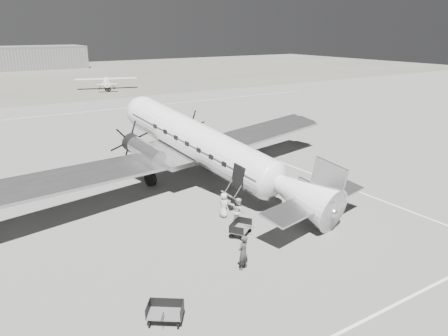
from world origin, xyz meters
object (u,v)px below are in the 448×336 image
Objects in this scene: baggage_cart_far at (165,313)px; ramp_agent at (238,211)px; ground_crew at (243,252)px; light_plane_right at (106,83)px; hangar_main at (9,58)px; baggage_cart_near at (241,229)px; dc3_airliner at (209,151)px; passenger at (224,205)px.

ramp_agent reaches higher than baggage_cart_far.
ground_crew reaches higher than ramp_agent.
ramp_agent is (7.87, 6.19, 0.44)m from baggage_cart_far.
hangar_main is at bearing 116.48° from light_plane_right.
light_plane_right is 68.76m from baggage_cart_near.
hangar_main is 128.11m from ground_crew.
hangar_main is 124.92m from baggage_cart_near.
dc3_airliner is 20.62× the size of baggage_cart_near.
light_plane_right reaches higher than baggage_cart_near.
hangar_main is 130.20m from baggage_cart_far.
ground_crew is at bearing 54.93° from baggage_cart_far.
baggage_cart_far is at bearing -179.94° from baggage_cart_near.
hangar_main is at bearing -113.59° from ground_crew.
light_plane_right reaches higher than ground_crew.
baggage_cart_near is at bearing -143.59° from ground_crew.
passenger is at bearing -123.01° from dc3_airliner.
dc3_airliner is at bearing 88.66° from baggage_cart_far.
ground_crew reaches higher than baggage_cart_far.
ramp_agent is at bearing 74.33° from baggage_cart_far.
hangar_main is 117.19m from dc3_airliner.
ramp_agent is (2.77, 4.45, -0.05)m from ground_crew.
light_plane_right is (9.81, -57.55, -2.06)m from hangar_main.
baggage_cart_far is 10.85m from passenger.
baggage_cart_far is at bearing -1.92° from ground_crew.
passenger is (7.72, 7.61, 0.38)m from baggage_cart_far.
light_plane_right is 72.24m from ground_crew.
passenger is (0.61, 2.77, 0.38)m from baggage_cart_near.
light_plane_right is at bearing 109.64° from baggage_cart_far.
baggage_cart_near is at bearing 164.78° from ramp_agent.
baggage_cart_far is (-9.58, -12.48, -2.57)m from dc3_airliner.
passenger is (-0.15, 1.43, -0.06)m from ramp_agent.
hangar_main is 22.92× the size of ground_crew.
hangar_main reaches higher than baggage_cart_far.
baggage_cart_near is 0.83× the size of ground_crew.
dc3_airliner is at bearing -84.41° from light_plane_right.
light_plane_right reaches higher than ramp_agent.
baggage_cart_near is 1.60m from ramp_agent.
baggage_cart_far is at bearing 129.91° from passenger.
hangar_main is 123.55m from ramp_agent.
hangar_main is 25.85× the size of passenger.
ground_crew is at bearing 162.36° from ramp_agent.
baggage_cart_far is at bearing -89.73° from light_plane_right.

